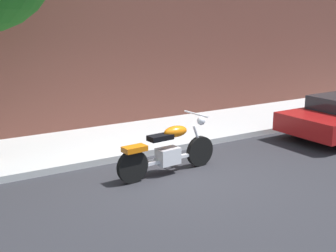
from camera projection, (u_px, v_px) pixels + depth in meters
ground_plane at (176, 177)px, 8.51m from camera, size 60.00×60.00×0.00m
sidewalk at (115, 141)px, 10.71m from camera, size 24.11×2.61×0.14m
motorcycle at (168, 151)px, 8.58m from camera, size 2.23×0.70×1.12m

